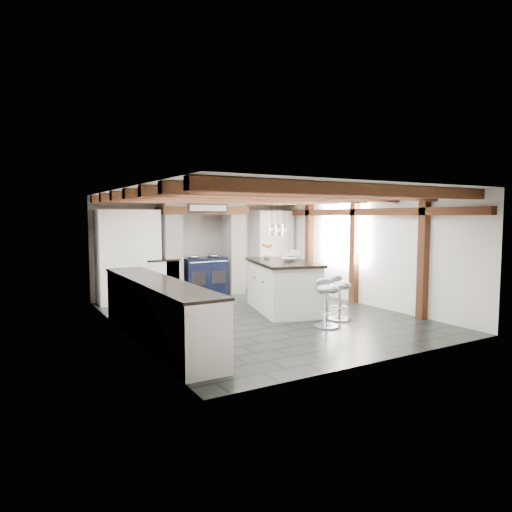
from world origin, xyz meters
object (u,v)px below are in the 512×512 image
kitchen_island (282,285)px  bar_stool_far (327,297)px  bar_stool_near (340,292)px  range_cooker (204,276)px

kitchen_island → bar_stool_far: kitchen_island is taller
kitchen_island → bar_stool_near: (0.44, -1.20, -0.01)m
bar_stool_far → kitchen_island: bearing=108.4°
kitchen_island → bar_stool_far: 1.50m
range_cooker → bar_stool_far: bearing=-82.2°
range_cooker → bar_stool_far: range_cooker is taller
range_cooker → kitchen_island: 2.48m
bar_stool_far → bar_stool_near: bearing=51.6°
kitchen_island → bar_stool_near: size_ratio=2.74×
bar_stool_far → range_cooker: bearing=120.0°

